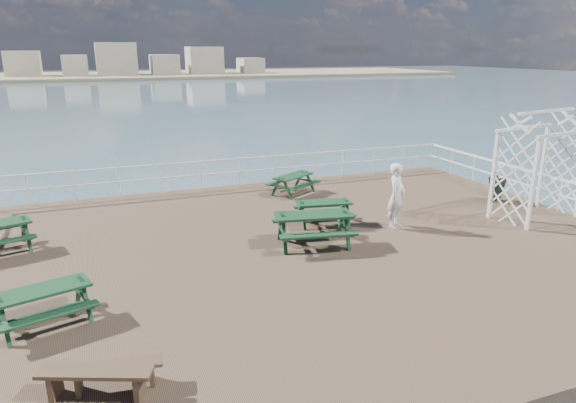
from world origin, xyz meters
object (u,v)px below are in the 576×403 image
at_px(person, 397,196).
at_px(picnic_table_b, 324,208).
at_px(trellis_arbor, 539,171).
at_px(flat_bench_far, 96,376).
at_px(picnic_table_c, 293,180).
at_px(picnic_table_d, 43,299).
at_px(picnic_table_e, 313,222).
at_px(flat_bench_near, 115,370).

bearing_deg(person, picnic_table_b, 114.57).
bearing_deg(trellis_arbor, flat_bench_far, -171.42).
bearing_deg(picnic_table_c, trellis_arbor, -71.81).
bearing_deg(picnic_table_b, trellis_arbor, -5.07).
relative_size(flat_bench_far, person, 0.90).
distance_m(trellis_arbor, person, 4.66).
distance_m(picnic_table_d, picnic_table_e, 6.79).
bearing_deg(picnic_table_c, person, -102.58).
distance_m(picnic_table_b, flat_bench_near, 8.71).
bearing_deg(picnic_table_e, trellis_arbor, 8.82).
bearing_deg(trellis_arbor, picnic_table_c, 129.16).
height_order(flat_bench_near, trellis_arbor, trellis_arbor).
bearing_deg(flat_bench_near, picnic_table_c, 61.70).
bearing_deg(flat_bench_near, picnic_table_e, 47.35).
relative_size(flat_bench_near, person, 0.77).
relative_size(picnic_table_d, flat_bench_near, 1.37).
distance_m(picnic_table_d, flat_bench_far, 2.82).
relative_size(trellis_arbor, person, 1.74).
bearing_deg(flat_bench_near, person, 38.37).
bearing_deg(picnic_table_d, trellis_arbor, -8.97).
relative_size(picnic_table_e, flat_bench_far, 1.33).
height_order(picnic_table_c, picnic_table_d, picnic_table_d).
xyz_separation_m(picnic_table_d, trellis_arbor, (13.90, 1.77, 0.95)).
xyz_separation_m(picnic_table_b, picnic_table_e, (-0.98, -1.47, 0.13)).
height_order(picnic_table_b, picnic_table_e, picnic_table_e).
height_order(picnic_table_d, trellis_arbor, trellis_arbor).
bearing_deg(flat_bench_far, picnic_table_c, 75.98).
distance_m(picnic_table_c, trellis_arbor, 8.06).
relative_size(picnic_table_c, flat_bench_far, 1.19).
bearing_deg(picnic_table_e, picnic_table_d, -151.76).
xyz_separation_m(flat_bench_near, person, (8.17, 5.03, 0.65)).
bearing_deg(picnic_table_b, flat_bench_near, -126.33).
bearing_deg(picnic_table_d, flat_bench_far, -87.69).
bearing_deg(picnic_table_b, picnic_table_c, 93.85).
bearing_deg(picnic_table_e, person, 20.30).
bearing_deg(picnic_table_e, flat_bench_near, -128.59).
bearing_deg(picnic_table_b, person, -17.88).
distance_m(picnic_table_d, flat_bench_near, 2.79).
xyz_separation_m(flat_bench_near, trellis_arbor, (12.74, 4.29, 1.18)).
height_order(picnic_table_c, flat_bench_far, picnic_table_c).
relative_size(picnic_table_b, flat_bench_far, 1.05).
height_order(picnic_table_c, flat_bench_near, picnic_table_c).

